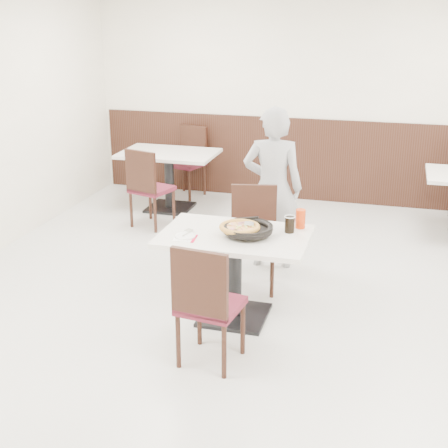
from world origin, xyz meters
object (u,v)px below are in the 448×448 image
(chair_near, at_px, (211,303))
(side_plate, at_px, (185,236))
(diner_person, at_px, (273,188))
(bg_chair_left_near, at_px, (152,187))
(bg_chair_left_far, at_px, (186,162))
(chair_far, at_px, (253,241))
(pizza_pan, at_px, (248,231))
(pizza, at_px, (240,229))
(bg_table_left, at_px, (169,181))
(red_cup, at_px, (300,219))
(main_table, at_px, (235,276))
(cola_glass, at_px, (290,225))

(chair_near, relative_size, side_plate, 5.73)
(chair_near, relative_size, diner_person, 0.59)
(chair_near, bearing_deg, side_plate, 132.48)
(side_plate, bearing_deg, diner_person, 72.65)
(bg_chair_left_near, height_order, bg_chair_left_far, same)
(chair_far, bearing_deg, pizza_pan, 87.27)
(pizza, relative_size, bg_table_left, 0.24)
(pizza_pan, height_order, red_cup, red_cup)
(pizza, distance_m, bg_chair_left_far, 3.68)
(red_cup, xyz_separation_m, bg_chair_left_near, (-2.02, 1.70, -0.35))
(pizza, xyz_separation_m, bg_chair_left_far, (-1.59, 3.30, -0.34))
(main_table, xyz_separation_m, chair_near, (0.01, -0.71, 0.10))
(main_table, xyz_separation_m, cola_glass, (0.42, 0.16, 0.44))
(pizza, bearing_deg, bg_chair_left_far, 115.78)
(side_plate, height_order, cola_glass, cola_glass)
(side_plate, xyz_separation_m, red_cup, (0.85, 0.47, 0.07))
(bg_chair_left_far, bearing_deg, red_cup, 141.28)
(main_table, distance_m, bg_chair_left_near, 2.52)
(chair_far, height_order, diner_person, diner_person)
(pizza, xyz_separation_m, bg_chair_left_near, (-1.58, 2.03, -0.34))
(cola_glass, relative_size, bg_chair_left_far, 0.14)
(side_plate, height_order, bg_chair_left_near, bg_chair_left_near)
(chair_near, xyz_separation_m, diner_person, (0.06, 1.92, 0.33))
(chair_far, relative_size, diner_person, 0.59)
(side_plate, distance_m, bg_chair_left_far, 3.65)
(chair_near, height_order, cola_glass, chair_near)
(bg_chair_left_near, bearing_deg, red_cup, -23.47)
(red_cup, xyz_separation_m, bg_table_left, (-2.05, 2.37, -0.45))
(bg_table_left, bearing_deg, chair_far, -52.53)
(pizza, bearing_deg, diner_person, 89.13)
(bg_table_left, bearing_deg, cola_glass, -51.55)
(red_cup, xyz_separation_m, bg_chair_left_far, (-2.03, 2.97, -0.35))
(chair_near, height_order, bg_chair_left_near, same)
(red_cup, bearing_deg, pizza_pan, -141.65)
(main_table, bearing_deg, bg_chair_left_far, 115.32)
(chair_far, distance_m, bg_chair_left_near, 2.09)
(side_plate, height_order, bg_chair_left_far, bg_chair_left_far)
(bg_table_left, bearing_deg, pizza_pan, -57.88)
(red_cup, bearing_deg, bg_chair_left_near, 139.96)
(pizza_pan, distance_m, cola_glass, 0.35)
(cola_glass, distance_m, bg_table_left, 3.22)
(chair_far, relative_size, cola_glass, 7.31)
(chair_near, bearing_deg, bg_chair_left_far, 118.72)
(chair_near, xyz_separation_m, red_cup, (0.48, 1.00, 0.35))
(chair_far, height_order, red_cup, chair_far)
(side_plate, distance_m, red_cup, 0.98)
(pizza_pan, height_order, pizza, pizza)
(bg_chair_left_near, bearing_deg, side_plate, -45.09)
(pizza, xyz_separation_m, side_plate, (-0.41, -0.14, -0.05))
(pizza, height_order, bg_table_left, pizza)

